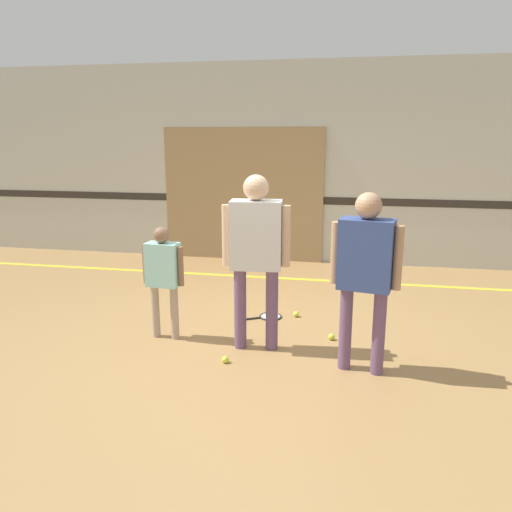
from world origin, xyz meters
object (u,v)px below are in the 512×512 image
at_px(person_student_right, 365,264).
at_px(tennis_ball_by_spare_racket, 296,314).
at_px(racket_spare_on_floor, 269,317).
at_px(tennis_ball_near_instructor, 225,359).
at_px(person_instructor, 256,244).
at_px(tennis_ball_stray_left, 332,337).
at_px(person_student_left, 163,270).

height_order(person_student_right, tennis_ball_by_spare_racket, person_student_right).
bearing_deg(racket_spare_on_floor, tennis_ball_near_instructor, 51.93).
distance_m(person_instructor, tennis_ball_near_instructor, 1.12).
relative_size(racket_spare_on_floor, tennis_ball_stray_left, 7.10).
xyz_separation_m(person_student_right, racket_spare_on_floor, (-1.02, 1.16, -0.98)).
bearing_deg(tennis_ball_stray_left, person_student_right, -66.35).
bearing_deg(tennis_ball_by_spare_racket, person_instructor, -107.45).
bearing_deg(tennis_ball_stray_left, person_instructor, -155.17).
bearing_deg(person_instructor, tennis_ball_by_spare_racket, 67.46).
height_order(person_instructor, person_student_left, person_instructor).
height_order(person_instructor, person_student_right, person_instructor).
height_order(person_student_right, tennis_ball_stray_left, person_student_right).
height_order(person_instructor, tennis_ball_stray_left, person_instructor).
bearing_deg(tennis_ball_stray_left, racket_spare_on_floor, 144.87).
bearing_deg(racket_spare_on_floor, person_student_left, 10.19).
distance_m(racket_spare_on_floor, tennis_ball_near_instructor, 1.26).
bearing_deg(person_student_left, tennis_ball_near_instructor, -27.56).
relative_size(person_instructor, tennis_ball_by_spare_racket, 25.90).
relative_size(racket_spare_on_floor, tennis_ball_near_instructor, 7.10).
bearing_deg(racket_spare_on_floor, tennis_ball_by_spare_racket, 165.71).
height_order(person_student_left, tennis_ball_stray_left, person_student_left).
distance_m(person_student_left, tennis_ball_by_spare_racket, 1.68).
xyz_separation_m(person_student_left, racket_spare_on_floor, (0.96, 0.78, -0.72)).
bearing_deg(person_student_left, tennis_ball_stray_left, 12.70).
distance_m(person_student_right, racket_spare_on_floor, 1.83).
xyz_separation_m(person_student_right, tennis_ball_stray_left, (-0.28, 0.64, -0.96)).
relative_size(person_student_left, tennis_ball_near_instructor, 17.80).
bearing_deg(racket_spare_on_floor, person_instructor, 62.03).
height_order(person_student_left, tennis_ball_near_instructor, person_student_left).
relative_size(racket_spare_on_floor, tennis_ball_by_spare_racket, 7.10).
distance_m(person_student_left, tennis_ball_near_instructor, 1.13).
bearing_deg(person_student_right, person_student_left, -0.19).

